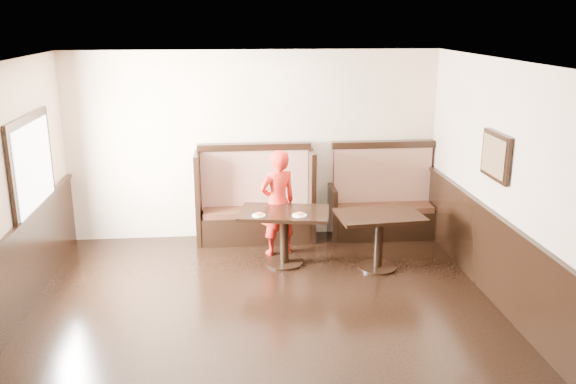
{
  "coord_description": "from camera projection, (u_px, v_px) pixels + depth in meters",
  "views": [
    {
      "loc": [
        -0.34,
        -5.42,
        3.26
      ],
      "look_at": [
        0.4,
        2.35,
        1.0
      ],
      "focal_mm": 38.0,
      "sensor_mm": 36.0,
      "label": 1
    }
  ],
  "objects": [
    {
      "name": "pizza_plate_right",
      "position": [
        300.0,
        215.0,
        7.94
      ],
      "size": [
        0.19,
        0.19,
        0.04
      ],
      "color": "white",
      "rests_on": "table_main"
    },
    {
      "name": "table_neighbor",
      "position": [
        379.0,
        228.0,
        8.03
      ],
      "size": [
        1.16,
        0.82,
        0.76
      ],
      "rotation": [
        0.0,
        0.0,
        0.09
      ],
      "color": "black",
      "rests_on": "ground"
    },
    {
      "name": "table_main",
      "position": [
        284.0,
        224.0,
        8.17
      ],
      "size": [
        1.3,
        0.94,
        0.76
      ],
      "rotation": [
        0.0,
        0.0,
        -0.18
      ],
      "color": "black",
      "rests_on": "ground"
    },
    {
      "name": "ground",
      "position": [
        270.0,
        353.0,
        6.12
      ],
      "size": [
        7.0,
        7.0,
        0.0
      ],
      "primitive_type": "plane",
      "color": "black",
      "rests_on": "ground"
    },
    {
      "name": "room_shell",
      "position": [
        239.0,
        281.0,
        6.18
      ],
      "size": [
        7.0,
        7.0,
        7.0
      ],
      "color": "beige",
      "rests_on": "ground"
    },
    {
      "name": "child",
      "position": [
        278.0,
        203.0,
        8.5
      ],
      "size": [
        0.64,
        0.54,
        1.5
      ],
      "primitive_type": "imported",
      "rotation": [
        0.0,
        0.0,
        3.54
      ],
      "color": "red",
      "rests_on": "ground"
    },
    {
      "name": "booth_neighbor",
      "position": [
        383.0,
        205.0,
        9.31
      ],
      "size": [
        1.65,
        0.72,
        1.45
      ],
      "color": "black",
      "rests_on": "ground"
    },
    {
      "name": "pizza_plate_left",
      "position": [
        259.0,
        215.0,
        7.94
      ],
      "size": [
        0.18,
        0.18,
        0.03
      ],
      "color": "white",
      "rests_on": "table_main"
    },
    {
      "name": "booth_main",
      "position": [
        255.0,
        206.0,
        9.13
      ],
      "size": [
        1.75,
        0.72,
        1.45
      ],
      "color": "black",
      "rests_on": "ground"
    }
  ]
}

